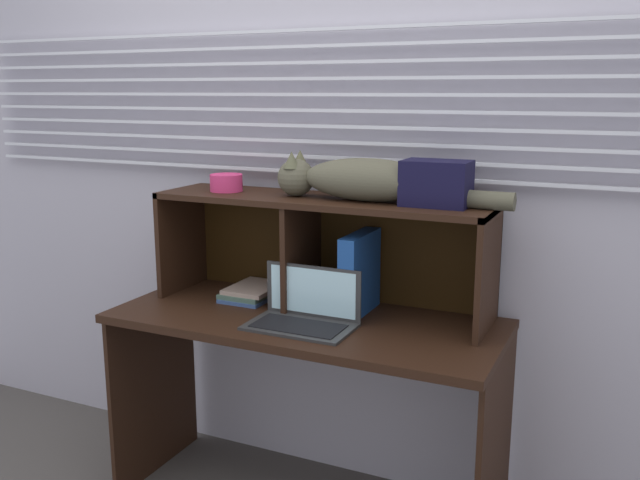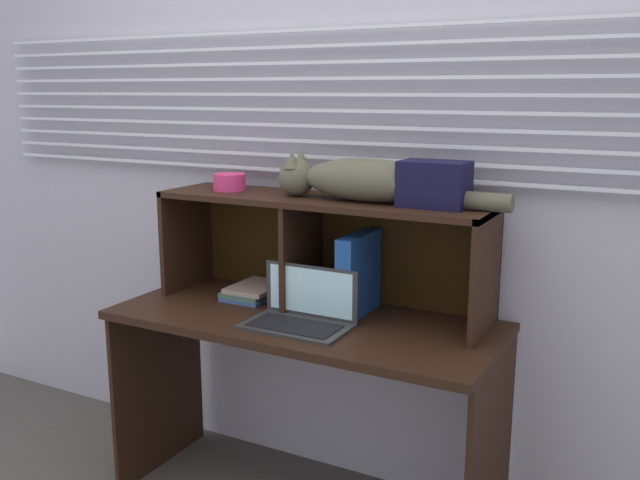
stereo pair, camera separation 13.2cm
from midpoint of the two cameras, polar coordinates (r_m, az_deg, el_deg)
The scene contains 9 objects.
back_panel_with_blinds at distance 2.65m, azimuth 3.56°, elevation 6.18°, with size 4.40×0.08×2.50m.
desk at distance 2.51m, azimuth 0.17°, elevation -9.58°, with size 1.38×0.59×0.75m.
hutch_shelf_unit at distance 2.53m, azimuth 1.65°, elevation 0.83°, with size 1.23×0.32×0.41m.
cat at distance 2.40m, azimuth 4.89°, elevation 4.90°, with size 0.84×0.17×0.16m.
laptop at distance 2.37m, azimuth 0.05°, elevation -6.07°, with size 0.36×0.21×0.19m.
binder_upright at distance 2.46m, azimuth 4.74°, elevation -2.83°, with size 0.06×0.26×0.29m, color #1B4690.
book_stack at distance 2.70m, azimuth -4.03°, elevation -4.20°, with size 0.18×0.24×0.05m.
small_basket at distance 2.67m, azimuth -6.04°, elevation 4.75°, with size 0.12×0.12×0.06m, color #D6336B.
storage_box at distance 2.31m, azimuth 10.99°, elevation 4.52°, with size 0.22×0.14×0.15m, color black.
Camera 2 is at (1.15, -1.82, 1.53)m, focal length 38.97 mm.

